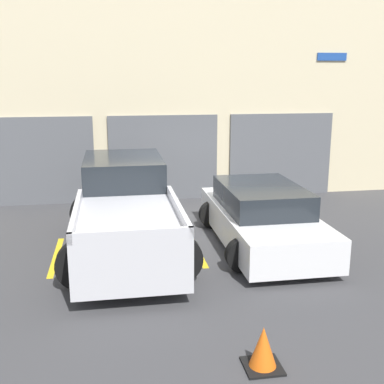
# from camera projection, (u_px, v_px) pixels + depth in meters

# --- Properties ---
(ground_plane) EXTENTS (28.00, 28.00, 0.00)m
(ground_plane) POSITION_uv_depth(u_px,v_px,m) (187.00, 230.00, 11.33)
(ground_plane) COLOR #3D3D3F
(shophouse_building) EXTENTS (17.32, 0.68, 5.69)m
(shophouse_building) POSITION_uv_depth(u_px,v_px,m) (168.00, 102.00, 13.82)
(shophouse_building) COLOR beige
(shophouse_building) RESTS_ON ground
(pickup_truck) EXTENTS (2.51, 5.19, 1.75)m
(pickup_truck) POSITION_uv_depth(u_px,v_px,m) (126.00, 210.00, 9.95)
(pickup_truck) COLOR silver
(pickup_truck) RESTS_ON ground
(sedan_white) EXTENTS (2.22, 4.33, 1.28)m
(sedan_white) POSITION_uv_depth(u_px,v_px,m) (262.00, 217.00, 10.22)
(sedan_white) COLOR white
(sedan_white) RESTS_ON ground
(parking_stripe_far_left) EXTENTS (0.12, 2.20, 0.01)m
(parking_stripe_far_left) POSITION_uv_depth(u_px,v_px,m) (56.00, 256.00, 9.65)
(parking_stripe_far_left) COLOR gold
(parking_stripe_far_left) RESTS_ON ground
(parking_stripe_left) EXTENTS (0.12, 2.20, 0.01)m
(parking_stripe_left) POSITION_uv_depth(u_px,v_px,m) (196.00, 248.00, 10.11)
(parking_stripe_left) COLOR gold
(parking_stripe_left) RESTS_ON ground
(parking_stripe_centre) EXTENTS (0.12, 2.20, 0.01)m
(parking_stripe_centre) POSITION_uv_depth(u_px,v_px,m) (324.00, 241.00, 10.57)
(parking_stripe_centre) COLOR gold
(parking_stripe_centre) RESTS_ON ground
(traffic_cone) EXTENTS (0.47, 0.47, 0.55)m
(traffic_cone) POSITION_uv_depth(u_px,v_px,m) (263.00, 349.00, 5.93)
(traffic_cone) COLOR black
(traffic_cone) RESTS_ON ground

